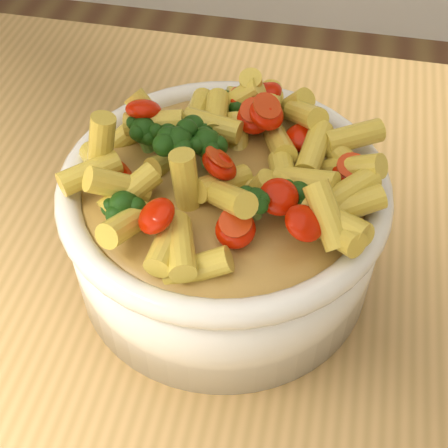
# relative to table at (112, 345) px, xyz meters

# --- Properties ---
(table) EXTENTS (1.20, 0.80, 0.90)m
(table) POSITION_rel_table_xyz_m (0.00, 0.00, 0.00)
(table) COLOR #AF844B
(table) RESTS_ON ground
(serving_bowl) EXTENTS (0.26, 0.26, 0.11)m
(serving_bowl) POSITION_rel_table_xyz_m (0.10, 0.04, 0.16)
(serving_bowl) COLOR white
(serving_bowl) RESTS_ON table
(pasta_salad) EXTENTS (0.20, 0.20, 0.05)m
(pasta_salad) POSITION_rel_table_xyz_m (0.10, 0.04, 0.23)
(pasta_salad) COLOR #EFD44B
(pasta_salad) RESTS_ON serving_bowl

